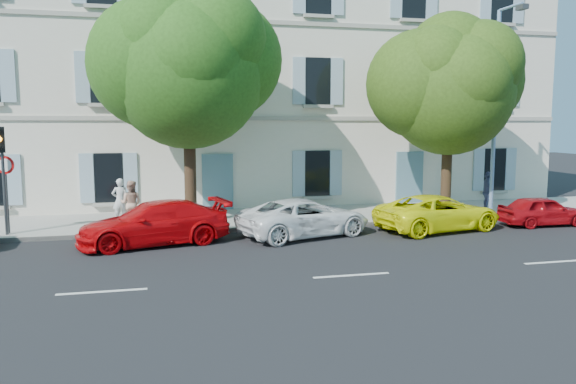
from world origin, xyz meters
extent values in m
plane|color=black|center=(0.00, 0.00, 0.00)|extent=(90.00, 90.00, 0.00)
cube|color=#A09E96|center=(0.00, 4.45, 0.07)|extent=(36.00, 4.50, 0.15)
cube|color=#9E998E|center=(0.00, 2.28, 0.08)|extent=(36.00, 0.16, 0.16)
cube|color=silver|center=(0.00, 10.20, 6.00)|extent=(28.00, 7.00, 12.00)
imported|color=#C10509|center=(-4.84, 0.84, 0.68)|extent=(5.02, 2.90, 1.37)
imported|color=white|center=(0.11, 1.03, 0.64)|extent=(5.01, 3.41, 1.27)
imported|color=#F7F60A|center=(5.01, 0.92, 0.64)|extent=(4.94, 3.03, 1.28)
imported|color=#A40A10|center=(9.27, 0.88, 0.56)|extent=(3.31, 1.42, 1.12)
cylinder|color=#3A2819|center=(-3.53, 3.42, 1.85)|extent=(0.43, 0.43, 3.41)
ellipsoid|color=#30681A|center=(-3.53, 3.42, 5.60)|extent=(5.45, 5.45, 6.00)
cylinder|color=#3A2819|center=(6.36, 2.85, 1.66)|extent=(0.40, 0.40, 3.02)
ellipsoid|color=#3D6118|center=(6.36, 2.85, 5.01)|extent=(4.91, 4.91, 5.40)
cylinder|color=#383A3D|center=(-9.57, 2.80, 1.62)|extent=(0.10, 0.10, 2.94)
cube|color=black|center=(-9.57, 2.65, 3.28)|extent=(0.32, 0.28, 0.83)
cylinder|color=#383A3D|center=(-9.56, 3.02, 1.24)|extent=(0.06, 0.06, 2.19)
cylinder|color=red|center=(-9.56, 3.00, 2.44)|extent=(0.59, 0.16, 0.60)
cylinder|color=#7293BF|center=(8.34, 2.80, 4.13)|extent=(0.16, 0.16, 7.97)
cylinder|color=#7293BF|center=(8.34, 2.11, 8.12)|extent=(0.10, 1.39, 0.10)
cube|color=#383A3D|center=(8.34, 1.41, 7.97)|extent=(0.25, 0.45, 0.18)
imported|color=silver|center=(-6.05, 4.39, 0.97)|extent=(0.63, 0.44, 1.64)
imported|color=tan|center=(-5.63, 3.52, 0.97)|extent=(0.94, 0.83, 1.63)
imported|color=#444F7E|center=(8.70, 3.61, 0.97)|extent=(0.68, 1.04, 1.65)
camera|label=1|loc=(-4.72, -17.03, 3.85)|focal=35.00mm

